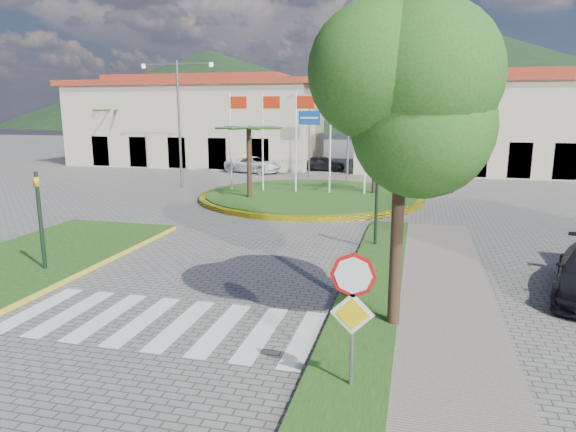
% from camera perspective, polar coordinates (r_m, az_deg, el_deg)
% --- Properties ---
extents(ground, '(160.00, 160.00, 0.00)m').
position_cam_1_polar(ground, '(10.07, -25.68, -19.47)').
color(ground, slate).
rests_on(ground, ground).
extents(sidewalk_right, '(4.00, 28.00, 0.15)m').
position_cam_1_polar(sidewalk_right, '(9.79, 13.72, -19.00)').
color(sidewalk_right, gray).
rests_on(sidewalk_right, ground).
extents(verge_right, '(1.60, 28.00, 0.18)m').
position_cam_1_polar(verge_right, '(9.84, 6.34, -18.44)').
color(verge_right, '#184313').
rests_on(verge_right, ground).
extents(crosswalk, '(8.00, 3.00, 0.01)m').
position_cam_1_polar(crosswalk, '(12.99, -14.22, -11.35)').
color(crosswalk, silver).
rests_on(crosswalk, ground).
extents(roundabout_island, '(12.70, 12.70, 6.00)m').
position_cam_1_polar(roundabout_island, '(29.44, 2.54, 2.29)').
color(roundabout_island, yellow).
rests_on(roundabout_island, ground).
extents(stop_sign, '(0.80, 0.11, 2.65)m').
position_cam_1_polar(stop_sign, '(9.06, 7.19, -9.27)').
color(stop_sign, slate).
rests_on(stop_sign, ground).
extents(deciduous_tree, '(3.60, 3.60, 6.80)m').
position_cam_1_polar(deciduous_tree, '(11.45, 12.64, 12.23)').
color(deciduous_tree, black).
rests_on(deciduous_tree, ground).
extents(traffic_light_left, '(0.15, 0.18, 3.20)m').
position_cam_1_polar(traffic_light_left, '(17.31, -25.87, 0.31)').
color(traffic_light_left, black).
rests_on(traffic_light_left, ground).
extents(traffic_light_right, '(0.15, 0.18, 3.20)m').
position_cam_1_polar(traffic_light_right, '(18.75, 9.83, 2.13)').
color(traffic_light_right, black).
rests_on(traffic_light_right, ground).
extents(traffic_light_far, '(0.18, 0.15, 3.20)m').
position_cam_1_polar(traffic_light_far, '(32.66, 17.99, 5.79)').
color(traffic_light_far, black).
rests_on(traffic_light_far, ground).
extents(direction_sign_west, '(1.60, 0.14, 5.20)m').
position_cam_1_polar(direction_sign_west, '(38.26, 2.38, 9.54)').
color(direction_sign_west, slate).
rests_on(direction_sign_west, ground).
extents(direction_sign_east, '(1.60, 0.14, 5.20)m').
position_cam_1_polar(direction_sign_east, '(37.55, 9.96, 9.33)').
color(direction_sign_east, slate).
rests_on(direction_sign_east, ground).
extents(street_lamp_centre, '(4.80, 0.16, 8.00)m').
position_cam_1_polar(street_lamp_centre, '(36.77, 6.73, 10.88)').
color(street_lamp_centre, slate).
rests_on(street_lamp_centre, ground).
extents(street_lamp_west, '(4.80, 0.16, 8.00)m').
position_cam_1_polar(street_lamp_west, '(33.89, -12.02, 10.64)').
color(street_lamp_west, slate).
rests_on(street_lamp_west, ground).
extents(building_left, '(23.32, 9.54, 8.05)m').
position_cam_1_polar(building_left, '(48.70, -10.02, 10.30)').
color(building_left, beige).
rests_on(building_left, ground).
extents(building_right, '(19.08, 9.54, 8.05)m').
position_cam_1_polar(building_right, '(44.65, 19.82, 9.67)').
color(building_right, beige).
rests_on(building_right, ground).
extents(hill_far_west, '(140.00, 140.00, 22.00)m').
position_cam_1_polar(hill_far_west, '(158.70, -8.58, 13.83)').
color(hill_far_west, black).
rests_on(hill_far_west, ground).
extents(hill_far_mid, '(180.00, 180.00, 30.00)m').
position_cam_1_polar(hill_far_mid, '(166.99, 17.94, 14.67)').
color(hill_far_mid, black).
rests_on(hill_far_mid, ground).
extents(hill_near_back, '(110.00, 110.00, 16.00)m').
position_cam_1_polar(hill_near_back, '(137.39, 7.80, 12.93)').
color(hill_near_back, black).
rests_on(hill_near_back, ground).
extents(white_van, '(5.01, 3.22, 1.29)m').
position_cam_1_polar(white_van, '(41.56, -3.89, 5.71)').
color(white_van, white).
rests_on(white_van, ground).
extents(car_dark_a, '(3.70, 1.62, 1.24)m').
position_cam_1_polar(car_dark_a, '(42.86, 3.88, 5.86)').
color(car_dark_a, black).
rests_on(car_dark_a, ground).
extents(car_dark_b, '(3.62, 2.40, 1.13)m').
position_cam_1_polar(car_dark_b, '(43.21, 9.52, 5.70)').
color(car_dark_b, black).
rests_on(car_dark_b, ground).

